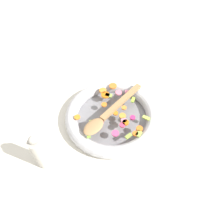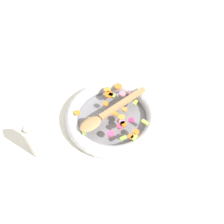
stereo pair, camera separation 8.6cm
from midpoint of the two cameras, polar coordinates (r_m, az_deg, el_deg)
ground_plane at (r=0.90m, az=-2.73°, el=-2.15°), size 4.00×4.00×0.00m
skillet at (r=0.88m, az=-2.79°, el=-1.30°), size 0.38×0.38×0.05m
chopped_vegetables at (r=0.86m, az=-2.09°, el=0.11°), size 0.27×0.29×0.01m
wooden_spoon at (r=0.84m, az=-3.89°, el=-0.52°), size 0.32×0.12×0.01m
pepper_mill at (r=0.78m, az=-21.44°, el=-10.06°), size 0.05×0.05×0.17m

